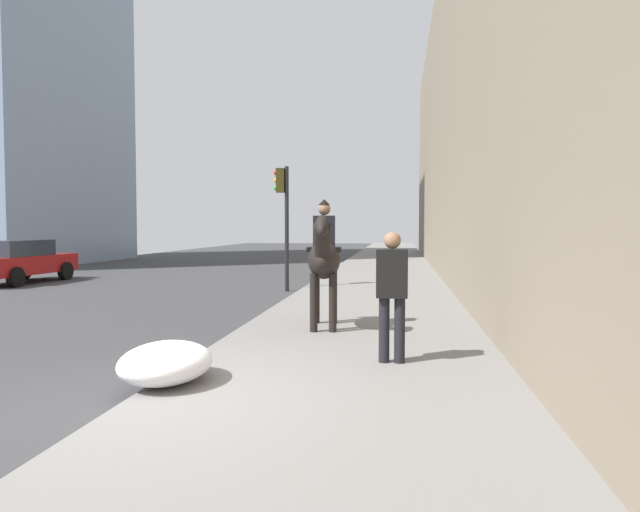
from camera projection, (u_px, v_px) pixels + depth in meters
sidewalk_slab at (329, 413)px, 5.78m from camera, size 120.00×4.19×0.12m
mounted_horse_near at (324, 257)px, 10.21m from camera, size 2.15×0.70×2.25m
pedestrian_greeting at (392, 288)px, 7.63m from camera, size 0.27×0.41×1.70m
car_near_lane at (18, 261)px, 19.55m from camera, size 4.26×1.97×1.44m
traffic_light_near_curb at (284, 208)px, 17.07m from camera, size 0.20×0.44×3.62m
snow_pile_near at (166, 363)px, 6.68m from camera, size 1.32×1.01×0.46m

